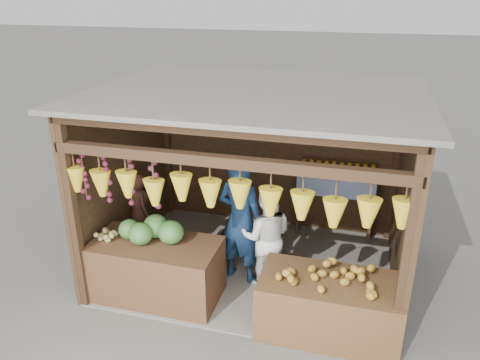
# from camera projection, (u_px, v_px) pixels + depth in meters

# --- Properties ---
(ground) EXTENTS (80.00, 80.00, 0.00)m
(ground) POSITION_uv_depth(u_px,v_px,m) (254.00, 267.00, 7.02)
(ground) COLOR #514F49
(ground) RESTS_ON ground
(stall_structure) EXTENTS (4.30, 3.30, 2.66)m
(stall_structure) POSITION_uv_depth(u_px,v_px,m) (252.00, 164.00, 6.35)
(stall_structure) COLOR slate
(stall_structure) RESTS_ON ground
(back_shelf) EXTENTS (1.25, 0.32, 1.32)m
(back_shelf) POSITION_uv_depth(u_px,v_px,m) (336.00, 188.00, 7.57)
(back_shelf) COLOR #382314
(back_shelf) RESTS_ON ground
(counter_left) EXTENTS (1.67, 0.85, 0.82)m
(counter_left) POSITION_uv_depth(u_px,v_px,m) (157.00, 270.00, 6.22)
(counter_left) COLOR #462817
(counter_left) RESTS_ON ground
(counter_right) EXTENTS (1.65, 0.85, 0.73)m
(counter_right) POSITION_uv_depth(u_px,v_px,m) (329.00, 306.00, 5.58)
(counter_right) COLOR #472D17
(counter_right) RESTS_ON ground
(stool) EXTENTS (0.34, 0.34, 0.32)m
(stool) POSITION_uv_depth(u_px,v_px,m) (142.00, 240.00, 7.44)
(stool) COLOR black
(stool) RESTS_ON ground
(man_standing) EXTENTS (0.76, 0.59, 1.85)m
(man_standing) POSITION_uv_depth(u_px,v_px,m) (240.00, 220.00, 6.42)
(man_standing) COLOR #122643
(man_standing) RESTS_ON ground
(woman_standing) EXTENTS (0.82, 0.69, 1.51)m
(woman_standing) POSITION_uv_depth(u_px,v_px,m) (266.00, 237.00, 6.34)
(woman_standing) COLOR white
(woman_standing) RESTS_ON ground
(vendor_seated) EXTENTS (0.57, 0.56, 0.99)m
(vendor_seated) POSITION_uv_depth(u_px,v_px,m) (138.00, 203.00, 7.19)
(vendor_seated) COLOR #502B20
(vendor_seated) RESTS_ON stool
(melon_pile) EXTENTS (1.00, 0.50, 0.32)m
(melon_pile) POSITION_uv_depth(u_px,v_px,m) (149.00, 229.00, 6.07)
(melon_pile) COLOR #1B5316
(melon_pile) RESTS_ON counter_left
(tanfruit_pile) EXTENTS (0.34, 0.40, 0.13)m
(tanfruit_pile) POSITION_uv_depth(u_px,v_px,m) (109.00, 233.00, 6.18)
(tanfruit_pile) COLOR tan
(tanfruit_pile) RESTS_ON counter_left
(mango_pile) EXTENTS (1.40, 0.64, 0.22)m
(mango_pile) POSITION_uv_depth(u_px,v_px,m) (332.00, 274.00, 5.37)
(mango_pile) COLOR #C65E1A
(mango_pile) RESTS_ON counter_right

